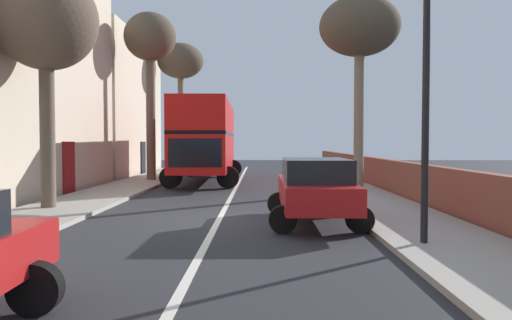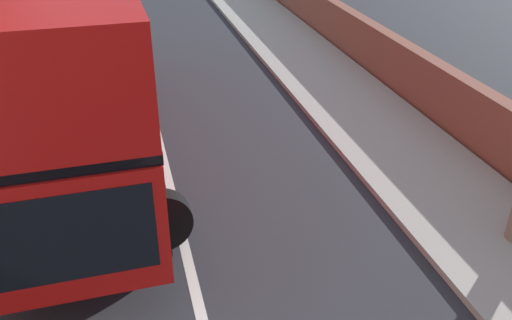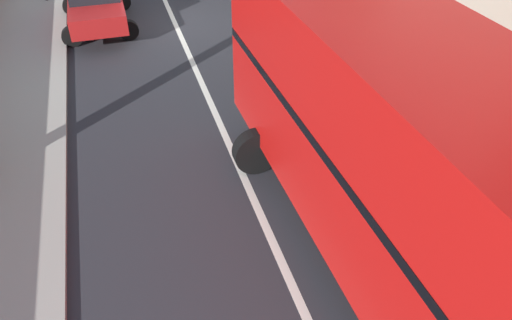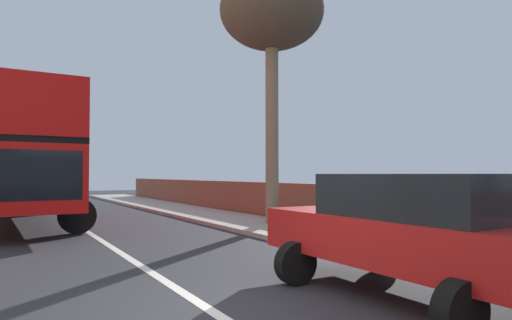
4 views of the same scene
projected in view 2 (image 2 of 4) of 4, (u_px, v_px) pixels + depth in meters
The scene contains 1 object.
double_decker_bus at pixel (60, 44), 10.47m from camera, with size 3.74×10.84×4.06m.
Camera 2 is at (-0.68, 1.28, 5.48)m, focal length 38.64 mm.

